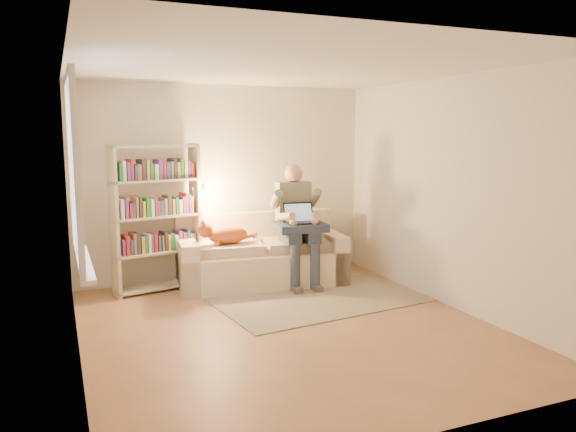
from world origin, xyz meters
name	(u,v)px	position (x,y,z in m)	size (l,w,h in m)	color
floor	(288,328)	(0.00, 0.00, 0.00)	(4.50, 4.50, 0.00)	#936342
ceiling	(288,67)	(0.00, 0.00, 2.60)	(4.00, 4.50, 0.02)	white
wall_left	(72,213)	(-2.00, 0.00, 1.30)	(0.02, 4.50, 2.60)	silver
wall_right	(452,193)	(2.00, 0.00, 1.30)	(0.02, 4.50, 2.60)	silver
wall_back	(224,183)	(0.00, 2.25, 1.30)	(4.00, 0.02, 2.60)	silver
wall_front	(427,242)	(0.00, -2.25, 1.30)	(4.00, 0.02, 2.60)	silver
window	(77,201)	(-1.95, 0.20, 1.38)	(0.12, 1.52, 1.69)	white
sofa	(260,258)	(0.33, 1.75, 0.33)	(2.23, 1.19, 0.91)	beige
person	(296,218)	(0.76, 1.54, 0.88)	(0.50, 0.74, 1.57)	gray
cat	(222,234)	(-0.21, 1.66, 0.70)	(0.79, 0.32, 0.28)	orange
blanket	(303,227)	(0.78, 1.38, 0.79)	(0.63, 0.51, 0.10)	#2B324B
laptop	(303,218)	(0.78, 1.39, 0.90)	(0.42, 0.36, 0.33)	black
bookshelf	(157,211)	(-0.98, 1.90, 1.02)	(1.26, 0.50, 1.84)	beige
rug	(320,299)	(0.72, 0.74, 0.01)	(2.42, 1.43, 0.01)	gray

